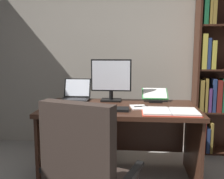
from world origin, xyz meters
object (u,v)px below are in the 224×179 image
object	(u,v)px
bookshelf	(218,74)
monitor	(111,80)
reading_stand_with_book	(155,95)
open_binder	(170,112)
keyboard	(106,109)
laptop	(76,96)
notepad	(139,107)
pen	(141,106)
computer_mouse	(75,108)
desk	(120,124)

from	to	relation	value
bookshelf	monitor	distance (m)	1.40
reading_stand_with_book	open_binder	distance (m)	0.58
monitor	keyboard	world-z (taller)	monitor
laptop	notepad	distance (m)	0.78
bookshelf	pen	world-z (taller)	bookshelf
monitor	notepad	distance (m)	0.50
pen	reading_stand_with_book	bearing A→B (deg)	66.59
laptop	notepad	xyz separation A→B (m)	(0.71, -0.33, -0.05)
computer_mouse	open_binder	size ratio (longest dim) A/B	0.21
laptop	notepad	world-z (taller)	laptop
desk	computer_mouse	size ratio (longest dim) A/B	14.74
monitor	keyboard	xyz separation A→B (m)	(0.00, -0.46, -0.22)
desk	bookshelf	size ratio (longest dim) A/B	0.72
keyboard	computer_mouse	xyz separation A→B (m)	(-0.30, 0.00, 0.01)
notepad	reading_stand_with_book	bearing A→B (deg)	64.08
bookshelf	notepad	world-z (taller)	bookshelf
notepad	bookshelf	bearing A→B (deg)	40.04
laptop	open_binder	distance (m)	1.12
bookshelf	notepad	distance (m)	1.33
keyboard	notepad	xyz separation A→B (m)	(0.30, 0.14, -0.01)
monitor	laptop	world-z (taller)	monitor
desk	reading_stand_with_book	distance (m)	0.53
monitor	laptop	xyz separation A→B (m)	(-0.40, 0.01, -0.18)
reading_stand_with_book	pen	size ratio (longest dim) A/B	2.00
desk	monitor	bearing A→B (deg)	119.38
monitor	open_binder	world-z (taller)	monitor
laptop	open_binder	xyz separation A→B (m)	(0.99, -0.52, -0.04)
monitor	reading_stand_with_book	world-z (taller)	monitor
laptop	reading_stand_with_book	xyz separation A→B (m)	(0.89, 0.05, 0.01)
computer_mouse	notepad	xyz separation A→B (m)	(0.60, 0.14, -0.02)
laptop	computer_mouse	size ratio (longest dim) A/B	3.04
open_binder	notepad	xyz separation A→B (m)	(-0.28, 0.19, -0.01)
desk	computer_mouse	bearing A→B (deg)	-148.28
keyboard	notepad	size ratio (longest dim) A/B	2.00
bookshelf	keyboard	distance (m)	1.64
computer_mouse	laptop	bearing A→B (deg)	102.59
monitor	computer_mouse	distance (m)	0.59
monitor	computer_mouse	bearing A→B (deg)	-122.98
desk	bookshelf	distance (m)	1.46
open_binder	notepad	bearing A→B (deg)	146.00
bookshelf	keyboard	world-z (taller)	bookshelf
reading_stand_with_book	notepad	size ratio (longest dim) A/B	1.34
computer_mouse	open_binder	world-z (taller)	computer_mouse
bookshelf	reading_stand_with_book	size ratio (longest dim) A/B	7.64
bookshelf	reading_stand_with_book	distance (m)	0.96
open_binder	notepad	world-z (taller)	open_binder
reading_stand_with_book	pen	xyz separation A→B (m)	(-0.16, -0.38, -0.05)
laptop	keyboard	world-z (taller)	laptop
desk	monitor	size ratio (longest dim) A/B	3.32
monitor	notepad	xyz separation A→B (m)	(0.30, -0.32, -0.23)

